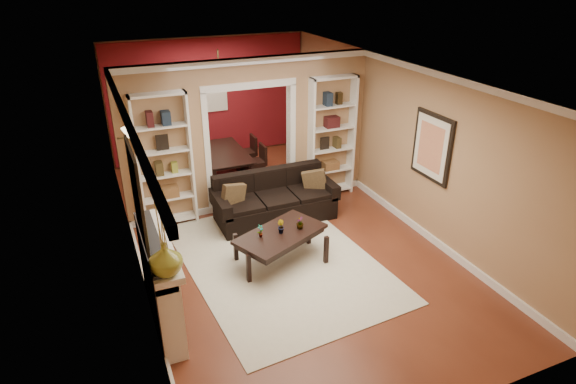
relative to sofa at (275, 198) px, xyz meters
name	(u,v)px	position (x,y,z in m)	size (l,w,h in m)	color
floor	(276,232)	(-0.18, -0.45, -0.42)	(8.00, 8.00, 0.00)	brown
ceiling	(273,71)	(-0.18, -0.45, 2.28)	(8.00, 8.00, 0.00)	white
wall_back	(209,98)	(-0.18, 3.55, 0.93)	(8.00, 8.00, 0.00)	#A77E58
wall_front	(442,311)	(-0.18, -4.45, 0.93)	(8.00, 8.00, 0.00)	#A77E58
wall_left	(126,181)	(-2.43, -0.45, 0.93)	(8.00, 8.00, 0.00)	#A77E58
wall_right	(395,139)	(2.07, -0.45, 0.93)	(8.00, 8.00, 0.00)	#A77E58
partition_wall	(250,135)	(-0.18, 0.75, 0.93)	(4.50, 0.15, 2.70)	#A77E58
red_back_panel	(210,100)	(-0.18, 3.52, 0.90)	(4.44, 0.04, 2.64)	maroon
dining_window	(210,90)	(-0.18, 3.48, 1.13)	(0.78, 0.03, 0.98)	#8CA5CC
area_rug	(280,261)	(-0.44, -1.29, -0.41)	(2.63, 3.68, 0.01)	beige
sofa	(275,198)	(0.00, 0.00, 0.00)	(2.13, 0.92, 0.83)	black
pillow_left	(233,195)	(-0.76, -0.02, 0.19)	(0.41, 0.12, 0.41)	brown
pillow_right	(315,181)	(0.76, -0.02, 0.19)	(0.41, 0.12, 0.41)	brown
coffee_table	(281,247)	(-0.43, -1.30, -0.16)	(1.34, 0.73, 0.51)	black
plant_left	(261,231)	(-0.74, -1.30, 0.19)	(0.10, 0.07, 0.20)	#336626
plant_center	(281,227)	(-0.43, -1.30, 0.19)	(0.11, 0.09, 0.20)	#336626
plant_right	(300,223)	(-0.11, -1.30, 0.19)	(0.11, 0.11, 0.19)	#336626
bookshelf_left	(165,162)	(-1.73, 0.58, 0.73)	(0.90, 0.30, 2.30)	white
bookshelf_right	(331,137)	(1.37, 0.58, 0.73)	(0.90, 0.30, 2.30)	white
fireplace	(162,282)	(-2.27, -1.95, 0.16)	(0.32, 1.70, 1.16)	white
vase	(165,259)	(-2.27, -2.65, 0.93)	(0.35, 0.35, 0.37)	olive
mirror	(137,194)	(-2.41, -1.95, 1.38)	(0.03, 0.95, 1.10)	silver
wall_sconce	(124,136)	(-2.33, 0.10, 1.41)	(0.18, 0.18, 0.22)	#FFE0A5
framed_art	(432,147)	(2.03, -1.45, 1.13)	(0.04, 0.85, 1.05)	black
dining_table	(225,165)	(-0.31, 2.10, -0.12)	(0.93, 1.67, 0.59)	black
dining_chair_nw	(202,167)	(-0.86, 1.80, 0.04)	(0.45, 0.45, 0.91)	black
dining_chair_ne	(254,162)	(0.24, 1.80, -0.04)	(0.37, 0.37, 0.75)	black
dining_chair_sw	(195,156)	(-0.86, 2.40, 0.06)	(0.47, 0.47, 0.95)	black
dining_chair_se	(245,153)	(0.24, 2.40, -0.04)	(0.38, 0.38, 0.76)	black
chandelier	(224,80)	(-0.18, 2.25, 1.60)	(0.50, 0.50, 0.30)	#372C19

